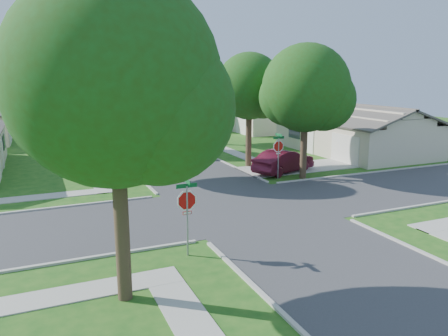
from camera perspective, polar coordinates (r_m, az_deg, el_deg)
ground at (r=22.67m, az=2.73°, el=-5.07°), size 100.00×100.00×0.00m
road_ns at (r=22.67m, az=2.73°, el=-5.06°), size 7.00×100.00×0.02m
sidewalk_ne at (r=48.51m, az=-4.34°, el=4.20°), size 1.20×40.00×0.04m
sidewalk_nw at (r=46.04m, az=-18.86°, el=3.15°), size 1.20×40.00×0.04m
driveway at (r=32.46m, az=9.76°, el=0.09°), size 8.80×3.60×0.05m
stop_sign_sw at (r=16.20m, az=-4.86°, el=-4.68°), size 1.05×0.80×2.98m
stop_sign_ne at (r=28.42m, az=7.12°, el=2.59°), size 1.05×0.80×2.98m
tree_e_near at (r=31.85m, az=3.39°, el=10.22°), size 4.97×4.80×8.28m
tree_e_mid at (r=42.89m, az=-3.97°, el=11.52°), size 5.59×5.40×9.21m
tree_e_far at (r=55.32m, az=-8.57°, el=11.27°), size 5.17×5.00×8.72m
tree_w_near at (r=28.85m, az=-13.80°, el=10.63°), size 5.38×5.20×8.97m
tree_w_mid at (r=40.73m, az=-16.79°, el=11.34°), size 5.80×5.60×9.56m
tree_w_far at (r=53.66m, az=-18.45°, el=10.26°), size 4.76×4.60×8.04m
tree_sw_corner at (r=12.62m, az=-13.81°, el=9.78°), size 6.21×6.00×9.55m
tree_ne_corner at (r=28.52m, az=10.74°, el=9.70°), size 5.80×5.60×8.66m
house_ne_near at (r=40.08m, az=16.54°, el=4.21°), size 8.42×13.60×4.23m
house_ne_far at (r=55.00m, az=4.43°, el=6.70°), size 8.42×13.60×4.23m
car_driveway at (r=30.51m, az=7.80°, el=0.90°), size 5.23×3.39×1.63m
car_curb_east at (r=44.45m, az=-6.51°, el=4.35°), size 1.86×4.34×1.46m
car_curb_west at (r=55.27m, az=-14.63°, el=5.56°), size 2.17×5.10×1.47m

